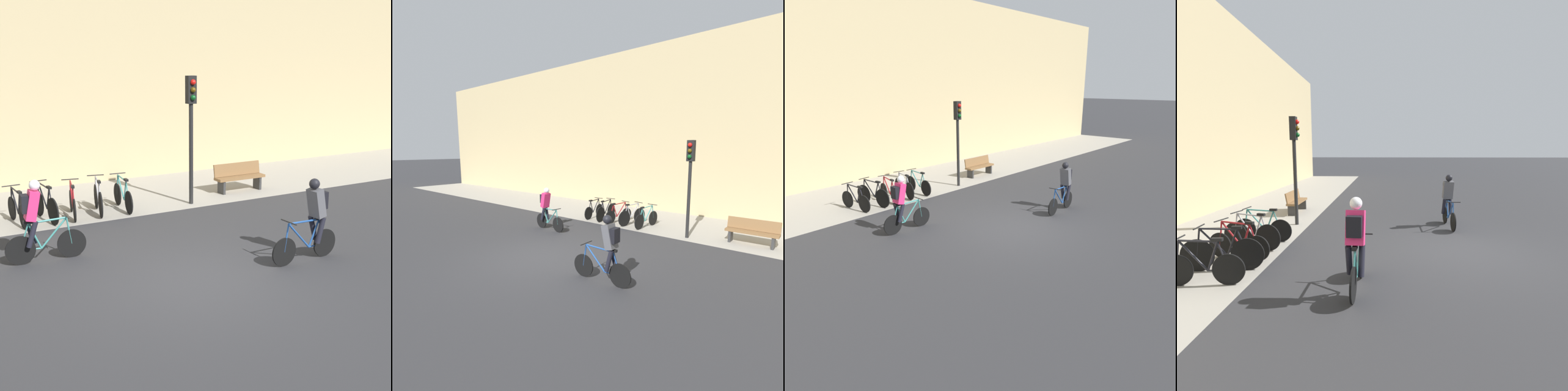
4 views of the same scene
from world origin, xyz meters
TOP-DOWN VIEW (x-y plane):
  - ground at (0.00, 0.00)m, footprint 200.00×200.00m
  - kerb_strip at (0.00, 6.75)m, footprint 44.00×4.50m
  - building_facade at (0.00, 9.30)m, footprint 44.00×0.60m
  - cyclist_pink at (-2.45, 2.42)m, footprint 1.66×0.46m
  - cyclist_grey at (2.61, -0.21)m, footprint 1.71×0.46m
  - parked_bike_0 at (-2.26, 5.34)m, footprint 0.46×1.57m
  - parked_bike_1 at (-1.54, 5.34)m, footprint 0.46×1.72m
  - parked_bike_2 at (-0.83, 5.34)m, footprint 0.49×1.60m
  - parked_bike_3 at (-0.12, 5.34)m, footprint 0.50×1.62m
  - parked_bike_4 at (0.60, 5.34)m, footprint 0.46×1.68m
  - traffic_light_pole at (2.55, 4.94)m, footprint 0.26×0.30m
  - bench at (4.61, 5.57)m, footprint 1.69×0.44m

SIDE VIEW (x-z plane):
  - ground at x=0.00m, z-range 0.00..0.00m
  - kerb_strip at x=0.00m, z-range 0.00..0.01m
  - parked_bike_2 at x=-0.83m, z-range -0.09..0.85m
  - parked_bike_0 at x=-2.26m, z-range -0.09..0.85m
  - parked_bike_4 at x=0.60m, z-range -0.09..0.87m
  - parked_bike_3 at x=-0.12m, z-range -0.08..0.89m
  - parked_bike_1 at x=-1.54m, z-range -0.08..0.90m
  - bench at x=4.61m, z-range 0.02..0.92m
  - cyclist_grey at x=2.61m, z-range 0.08..1.82m
  - cyclist_pink at x=-2.45m, z-range 0.07..1.82m
  - traffic_light_pole at x=2.55m, z-range 0.70..4.33m
  - building_facade at x=0.00m, z-range 0.00..8.70m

